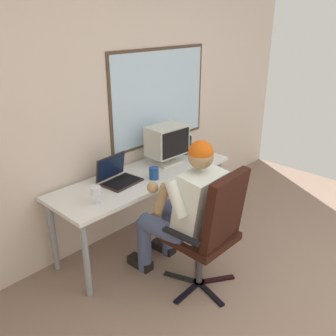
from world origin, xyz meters
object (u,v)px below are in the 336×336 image
object	(u,v)px
office_chair	(213,226)
desk_speaker	(186,145)
coffee_mug	(154,173)
crt_monitor	(167,141)
wine_glass	(96,192)
person_seated	(185,208)
desk	(145,182)
laptop	(117,175)

from	to	relation	value
office_chair	desk_speaker	bearing A→B (deg)	49.82
desk_speaker	coffee_mug	xyz separation A→B (m)	(-0.71, -0.23, -0.04)
crt_monitor	wine_glass	distance (m)	1.03
crt_monitor	coffee_mug	bearing A→B (deg)	-153.81
person_seated	desk_speaker	world-z (taller)	person_seated
desk	desk_speaker	xyz separation A→B (m)	(0.71, 0.10, 0.17)
person_seated	desk	bearing A→B (deg)	76.55
office_chair	person_seated	distance (m)	0.28
desk	office_chair	distance (m)	0.92
desk	wine_glass	xyz separation A→B (m)	(-0.65, -0.14, 0.18)
coffee_mug	desk	bearing A→B (deg)	89.95
desk_speaker	desk	bearing A→B (deg)	-172.15
crt_monitor	wine_glass	world-z (taller)	crt_monitor
person_seated	wine_glass	bearing A→B (deg)	134.85
wine_glass	coffee_mug	size ratio (longest dim) A/B	1.35
laptop	office_chair	bearing A→B (deg)	-82.53
desk	crt_monitor	bearing A→B (deg)	7.70
office_chair	crt_monitor	xyz separation A→B (m)	(0.50, 0.96, 0.35)
desk	desk_speaker	distance (m)	0.74
office_chair	laptop	bearing A→B (deg)	97.47
wine_glass	person_seated	bearing A→B (deg)	-45.15
laptop	desk_speaker	distance (m)	0.98
desk	crt_monitor	distance (m)	0.47
desk_speaker	coffee_mug	distance (m)	0.75
desk_speaker	laptop	bearing A→B (deg)	-178.44
crt_monitor	coffee_mug	size ratio (longest dim) A/B	3.68
wine_glass	coffee_mug	world-z (taller)	wine_glass
desk	person_seated	size ratio (longest dim) A/B	1.46
person_seated	laptop	world-z (taller)	person_seated
desk_speaker	coffee_mug	world-z (taller)	desk_speaker
office_chair	desk_speaker	size ratio (longest dim) A/B	5.44
crt_monitor	coffee_mug	xyz separation A→B (m)	(-0.36, -0.18, -0.18)
coffee_mug	wine_glass	bearing A→B (deg)	-179.12
laptop	wine_glass	size ratio (longest dim) A/B	2.45
desk	laptop	xyz separation A→B (m)	(-0.27, 0.07, 0.13)
person_seated	laptop	xyz separation A→B (m)	(-0.12, 0.71, 0.11)
office_chair	desk_speaker	xyz separation A→B (m)	(0.85, 1.01, 0.21)
desk	person_seated	xyz separation A→B (m)	(-0.15, -0.64, 0.02)
laptop	wine_glass	xyz separation A→B (m)	(-0.38, -0.21, 0.04)
office_chair	wine_glass	bearing A→B (deg)	123.48
coffee_mug	laptop	bearing A→B (deg)	143.45
wine_glass	desk_speaker	size ratio (longest dim) A/B	0.75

